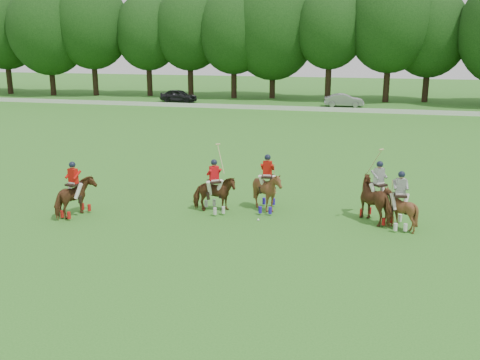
% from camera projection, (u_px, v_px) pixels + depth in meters
% --- Properties ---
extents(ground, '(180.00, 180.00, 0.00)m').
position_uv_depth(ground, '(204.00, 249.00, 18.35)').
color(ground, '#2E7321').
rests_on(ground, ground).
extents(tree_line, '(117.98, 14.32, 14.75)m').
position_uv_depth(tree_line, '(333.00, 29.00, 61.30)').
color(tree_line, black).
rests_on(tree_line, ground).
extents(boundary_rail, '(120.00, 0.10, 0.44)m').
position_uv_depth(boundary_rail, '(319.00, 109.00, 53.96)').
color(boundary_rail, white).
rests_on(boundary_rail, ground).
extents(car_left, '(4.52, 2.33, 1.47)m').
position_uv_depth(car_left, '(179.00, 96.00, 61.97)').
color(car_left, black).
rests_on(car_left, ground).
extents(car_mid, '(4.33, 1.93, 1.38)m').
position_uv_depth(car_mid, '(344.00, 100.00, 57.55)').
color(car_mid, '#939297').
rests_on(car_mid, ground).
extents(polo_red_a, '(1.25, 1.98, 2.26)m').
position_uv_depth(polo_red_a, '(75.00, 197.00, 21.61)').
color(polo_red_a, '#522D15').
rests_on(polo_red_a, ground).
extents(polo_red_b, '(1.98, 1.93, 2.78)m').
position_uv_depth(polo_red_b, '(214.00, 194.00, 22.13)').
color(polo_red_b, '#522D15').
rests_on(polo_red_b, ground).
extents(polo_red_c, '(1.50, 1.66, 2.41)m').
position_uv_depth(polo_red_c, '(267.00, 190.00, 22.27)').
color(polo_red_c, '#522D15').
rests_on(polo_red_c, ground).
extents(polo_stripe_a, '(2.08, 2.17, 2.98)m').
position_uv_depth(polo_stripe_a, '(377.00, 200.00, 20.94)').
color(polo_stripe_a, '#522D15').
rests_on(polo_stripe_a, ground).
extents(polo_stripe_b, '(1.39, 1.52, 2.22)m').
position_uv_depth(polo_stripe_b, '(399.00, 208.00, 20.23)').
color(polo_stripe_b, '#522D15').
rests_on(polo_stripe_b, ground).
extents(polo_ball, '(0.09, 0.09, 0.09)m').
position_uv_depth(polo_ball, '(258.00, 220.00, 21.19)').
color(polo_ball, white).
rests_on(polo_ball, ground).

